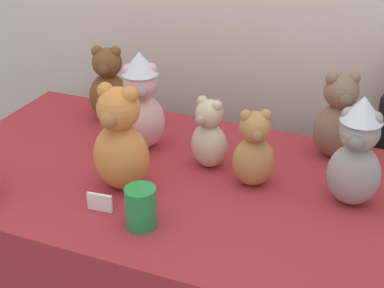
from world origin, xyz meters
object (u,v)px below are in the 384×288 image
object	(u,v)px
teddy_bear_mocha	(338,118)
teddy_bear_chestnut	(109,86)
teddy_bear_ginger	(120,142)
teddy_bear_blush	(141,102)
teddy_bear_caramel	(254,151)
party_cup_green	(141,208)
display_table	(192,279)
teddy_bear_sand	(209,135)
teddy_bear_ash	(357,153)

from	to	relation	value
teddy_bear_mocha	teddy_bear_chestnut	distance (m)	0.77
teddy_bear_mocha	teddy_bear_ginger	bearing A→B (deg)	-167.79
teddy_bear_ginger	teddy_bear_blush	size ratio (longest dim) A/B	0.98
teddy_bear_caramel	party_cup_green	world-z (taller)	teddy_bear_caramel
display_table	teddy_bear_ginger	world-z (taller)	teddy_bear_ginger
teddy_bear_sand	party_cup_green	distance (m)	0.36
teddy_bear_sand	teddy_bear_blush	bearing A→B (deg)	-170.75
teddy_bear_ginger	teddy_bear_mocha	size ratio (longest dim) A/B	1.13
teddy_bear_caramel	party_cup_green	bearing A→B (deg)	-148.71
teddy_bear_ginger	teddy_bear_chestnut	distance (m)	0.46
teddy_bear_blush	teddy_bear_mocha	distance (m)	0.60
teddy_bear_blush	teddy_bear_mocha	world-z (taller)	teddy_bear_blush
display_table	teddy_bear_chestnut	xyz separation A→B (m)	(-0.42, 0.27, 0.49)
teddy_bear_ginger	teddy_bear_ash	size ratio (longest dim) A/B	1.00
teddy_bear_caramel	teddy_bear_mocha	size ratio (longest dim) A/B	0.84
teddy_bear_blush	teddy_bear_caramel	distance (m)	0.40
display_table	teddy_bear_blush	bearing A→B (deg)	149.25
teddy_bear_blush	party_cup_green	xyz separation A→B (m)	(0.19, -0.38, -0.10)
teddy_bear_mocha	party_cup_green	world-z (taller)	teddy_bear_mocha
teddy_bear_sand	display_table	bearing A→B (deg)	-79.85
teddy_bear_mocha	party_cup_green	distance (m)	0.68
teddy_bear_chestnut	teddy_bear_caramel	bearing A→B (deg)	-38.06
teddy_bear_ginger	teddy_bear_blush	bearing A→B (deg)	104.23
teddy_bear_ginger	party_cup_green	world-z (taller)	teddy_bear_ginger
teddy_bear_chestnut	teddy_bear_ginger	bearing A→B (deg)	-73.46
teddy_bear_caramel	teddy_bear_chestnut	distance (m)	0.63
teddy_bear_ginger	teddy_bear_chestnut	xyz separation A→B (m)	(-0.25, 0.38, -0.02)
teddy_bear_blush	teddy_bear_mocha	xyz separation A→B (m)	(0.57, 0.18, -0.03)
teddy_bear_ash	teddy_bear_chestnut	distance (m)	0.88
display_table	teddy_bear_mocha	bearing A→B (deg)	41.58
teddy_bear_sand	party_cup_green	xyz separation A→B (m)	(-0.05, -0.35, -0.05)
teddy_bear_ash	teddy_bear_sand	bearing A→B (deg)	175.41
display_table	teddy_bear_chestnut	distance (m)	0.70
teddy_bear_ash	teddy_bear_mocha	distance (m)	0.26
teddy_bear_caramel	teddy_bear_ash	bearing A→B (deg)	-23.09
teddy_bear_blush	teddy_bear_sand	distance (m)	0.24
display_table	teddy_bear_mocha	size ratio (longest dim) A/B	5.63
teddy_bear_mocha	teddy_bear_blush	bearing A→B (deg)	170.50
display_table	teddy_bear_caramel	size ratio (longest dim) A/B	6.69
display_table	teddy_bear_blush	distance (m)	0.58
teddy_bear_blush	teddy_bear_sand	size ratio (longest dim) A/B	1.44
party_cup_green	teddy_bear_chestnut	bearing A→B (deg)	126.31
teddy_bear_sand	teddy_bear_ash	xyz separation A→B (m)	(0.42, -0.04, 0.05)
party_cup_green	teddy_bear_blush	bearing A→B (deg)	116.17
teddy_bear_ash	teddy_bear_mocha	size ratio (longest dim) A/B	1.13
teddy_bear_mocha	teddy_bear_chestnut	world-z (taller)	teddy_bear_mocha
teddy_bear_sand	teddy_bear_chestnut	world-z (taller)	teddy_bear_chestnut
teddy_bear_chestnut	teddy_bear_mocha	bearing A→B (deg)	-14.62
teddy_bear_ginger	teddy_bear_sand	distance (m)	0.28
display_table	teddy_bear_blush	xyz separation A→B (m)	(-0.22, 0.13, 0.52)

